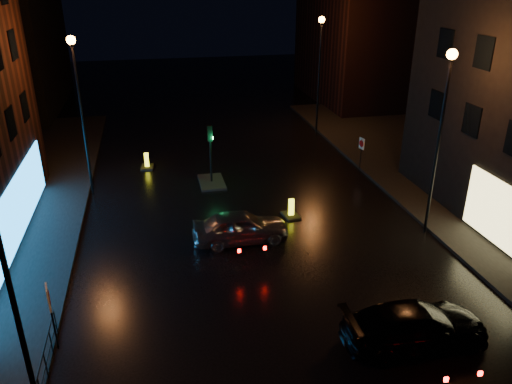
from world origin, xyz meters
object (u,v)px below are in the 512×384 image
traffic_signal (211,175)px  dark_sedan (415,326)px  silver_hatchback (241,227)px  bollard_near (291,213)px  road_sign_left (49,303)px  road_sign_right (361,146)px  bollard_far (147,165)px

traffic_signal → dark_sedan: size_ratio=0.71×
silver_hatchback → dark_sedan: size_ratio=0.88×
traffic_signal → bollard_near: (3.31, -5.09, -0.30)m
dark_sedan → road_sign_left: (-11.40, 2.21, 1.08)m
traffic_signal → road_sign_right: bearing=-0.2°
bollard_near → bollard_far: bearing=121.5°
traffic_signal → silver_hatchback: bearing=-86.8°
bollard_near → road_sign_left: road_sign_left is taller
silver_hatchback → dark_sedan: silver_hatchback is taller
bollard_near → bollard_far: size_ratio=0.98×
dark_sedan → road_sign_left: road_sign_left is taller
silver_hatchback → bollard_far: bearing=21.0°
traffic_signal → bollard_far: 4.89m
bollard_far → road_sign_right: road_sign_right is taller
dark_sedan → road_sign_right: 15.51m
traffic_signal → road_sign_right: (9.10, -0.03, 1.09)m
silver_hatchback → road_sign_left: (-7.09, -5.65, 1.05)m
bollard_far → traffic_signal: bearing=-36.1°
silver_hatchback → bollard_far: silver_hatchback is taller
dark_sedan → road_sign_right: bearing=-16.1°
bollard_far → road_sign_right: size_ratio=0.56×
silver_hatchback → road_sign_right: size_ratio=2.02×
bollard_far → road_sign_left: bearing=-94.6°
road_sign_left → road_sign_right: bearing=26.0°
dark_sedan → road_sign_right: road_sign_right is taller
bollard_near → road_sign_right: road_sign_right is taller
traffic_signal → road_sign_right: size_ratio=1.63×
road_sign_right → bollard_far: bearing=-26.4°
silver_hatchback → bollard_near: (2.92, 1.94, -0.52)m
road_sign_left → dark_sedan: bearing=-23.6°
silver_hatchback → road_sign_left: bearing=128.3°
traffic_signal → road_sign_left: size_ratio=1.45×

